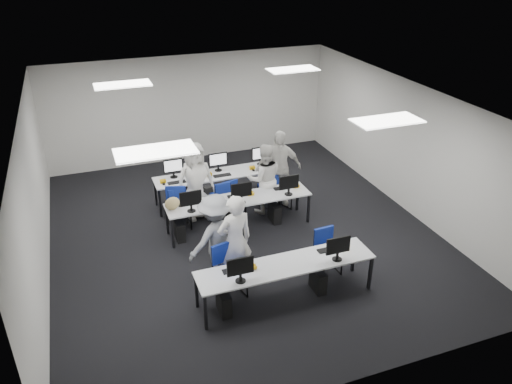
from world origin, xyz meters
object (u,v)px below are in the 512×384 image
object	(u,v)px
chair_3	(234,206)
student_0	(235,242)
chair_4	(278,198)
chair_7	(269,193)
desk_front	(286,266)
chair_5	(178,207)
chair_2	(180,216)
student_3	(279,168)
chair_0	(230,280)
chair_1	(327,259)
chair_6	(221,202)
student_1	(264,179)
student_2	(195,181)
photographer	(216,238)
desk_mid	(239,201)

from	to	relation	value
chair_3	student_0	xyz separation A→B (m)	(-0.76, -2.43, 0.66)
chair_4	chair_7	world-z (taller)	chair_4
desk_front	chair_5	distance (m)	3.69
chair_2	student_3	distance (m)	2.57
desk_front	chair_7	bearing A→B (deg)	73.20
chair_0	student_3	bearing A→B (deg)	41.21
chair_1	chair_6	bearing A→B (deg)	109.53
chair_3	student_1	distance (m)	0.94
chair_1	chair_2	bearing A→B (deg)	127.49
desk_front	student_2	xyz separation A→B (m)	(-0.75, 3.45, 0.23)
chair_2	chair_6	world-z (taller)	chair_2
student_0	photographer	xyz separation A→B (m)	(-0.26, 0.34, -0.06)
chair_1	student_0	bearing A→B (deg)	169.05
desk_mid	chair_2	xyz separation A→B (m)	(-1.21, 0.51, -0.41)
chair_5	student_2	world-z (taller)	student_2
student_2	photographer	distance (m)	2.41
chair_6	chair_1	bearing A→B (deg)	-69.43
chair_4	desk_front	bearing A→B (deg)	-132.17
student_2	chair_6	bearing A→B (deg)	-11.67
chair_6	chair_7	world-z (taller)	chair_7
desk_front	photographer	bearing A→B (deg)	132.69
chair_3	chair_6	distance (m)	0.37
chair_5	student_2	distance (m)	0.76
chair_0	chair_2	size ratio (longest dim) A/B	1.14
desk_front	chair_3	distance (m)	3.17
desk_front	chair_0	xyz separation A→B (m)	(-0.90, 0.45, -0.37)
desk_front	student_1	bearing A→B (deg)	75.69
chair_0	chair_2	world-z (taller)	chair_0
chair_6	chair_3	bearing A→B (deg)	-53.75
chair_5	chair_7	xyz separation A→B (m)	(2.23, -0.02, -0.02)
chair_1	student_1	xyz separation A→B (m)	(-0.28, 2.65, 0.57)
chair_1	chair_7	xyz separation A→B (m)	(-0.03, 2.97, -0.00)
desk_mid	chair_7	distance (m)	1.40
chair_2	chair_0	bearing A→B (deg)	-83.20
student_2	chair_4	bearing A→B (deg)	-19.87
chair_0	chair_2	bearing A→B (deg)	84.20
student_1	photographer	distance (m)	2.72
desk_mid	chair_5	bearing A→B (deg)	144.00
chair_1	student_0	distance (m)	1.91
desk_mid	chair_6	xyz separation A→B (m)	(-0.18, 0.83, -0.42)
desk_front	chair_6	distance (m)	3.46
student_3	photographer	world-z (taller)	student_3
chair_4	student_1	world-z (taller)	student_1
chair_2	photographer	size ratio (longest dim) A/B	0.49
chair_1	student_2	size ratio (longest dim) A/B	0.48
chair_0	student_3	xyz separation A→B (m)	(2.16, 2.93, 0.62)
chair_2	desk_front	bearing A→B (deg)	-68.56
chair_4	student_0	bearing A→B (deg)	-149.56
chair_7	student_0	distance (m)	3.31
chair_5	student_0	size ratio (longest dim) A/B	0.50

